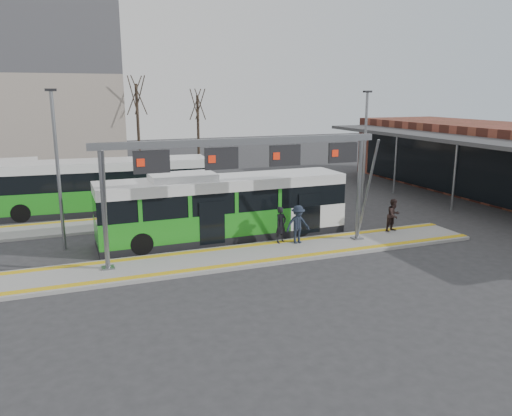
{
  "coord_description": "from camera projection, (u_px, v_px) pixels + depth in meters",
  "views": [
    {
      "loc": [
        -7.82,
        -20.21,
        7.27
      ],
      "look_at": [
        1.13,
        3.0,
        1.51
      ],
      "focal_mm": 35.0,
      "sensor_mm": 36.0,
      "label": 1
    }
  ],
  "objects": [
    {
      "name": "passenger_b",
      "position": [
        394.0,
        215.0,
        26.09
      ],
      "size": [
        0.98,
        0.85,
        1.73
      ],
      "primitive_type": "imported",
      "rotation": [
        0.0,
        0.0,
        0.27
      ],
      "color": "black",
      "rests_on": "platform_main"
    },
    {
      "name": "passenger_a",
      "position": [
        281.0,
        225.0,
        24.11
      ],
      "size": [
        0.77,
        0.65,
        1.78
      ],
      "primitive_type": "imported",
      "rotation": [
        0.0,
        0.0,
        0.42
      ],
      "color": "black",
      "rests_on": "platform_main"
    },
    {
      "name": "platform_second",
      "position": [
        141.0,
        221.0,
        28.6
      ],
      "size": [
        20.0,
        3.0,
        0.15
      ],
      "primitive_type": "cube",
      "color": "gray",
      "rests_on": "ground"
    },
    {
      "name": "ground",
      "position": [
        256.0,
        256.0,
        22.75
      ],
      "size": [
        120.0,
        120.0,
        0.0
      ],
      "primitive_type": "plane",
      "color": "#2D2D30",
      "rests_on": "ground"
    },
    {
      "name": "tactile_main",
      "position": [
        256.0,
        253.0,
        22.71
      ],
      "size": [
        22.0,
        2.65,
        0.02
      ],
      "color": "gold",
      "rests_on": "platform_main"
    },
    {
      "name": "gantry",
      "position": [
        247.0,
        162.0,
        21.89
      ],
      "size": [
        13.0,
        1.68,
        5.2
      ],
      "color": "slate",
      "rests_on": "platform_main"
    },
    {
      "name": "lamp_east",
      "position": [
        365.0,
        148.0,
        30.62
      ],
      "size": [
        0.5,
        0.25,
        7.39
      ],
      "color": "slate",
      "rests_on": "ground"
    },
    {
      "name": "passenger_c",
      "position": [
        298.0,
        224.0,
        24.01
      ],
      "size": [
        1.22,
        0.72,
        1.86
      ],
      "primitive_type": "imported",
      "rotation": [
        0.0,
        0.0,
        -0.03
      ],
      "color": "#1B2331",
      "rests_on": "platform_main"
    },
    {
      "name": "tree_mid",
      "position": [
        198.0,
        105.0,
        52.2
      ],
      "size": [
        1.4,
        1.4,
        7.95
      ],
      "color": "#382B21",
      "rests_on": "ground"
    },
    {
      "name": "lamp_west",
      "position": [
        58.0,
        167.0,
        22.8
      ],
      "size": [
        0.5,
        0.25,
        7.45
      ],
      "color": "slate",
      "rests_on": "ground"
    },
    {
      "name": "hero_bus",
      "position": [
        223.0,
        208.0,
        25.26
      ],
      "size": [
        12.6,
        2.84,
        3.45
      ],
      "rotation": [
        0.0,
        0.0,
        0.01
      ],
      "color": "black",
      "rests_on": "ground"
    },
    {
      "name": "bg_bus_green",
      "position": [
        102.0,
        187.0,
        30.8
      ],
      "size": [
        13.1,
        3.59,
        3.24
      ],
      "rotation": [
        0.0,
        0.0,
        -0.07
      ],
      "color": "black",
      "rests_on": "ground"
    },
    {
      "name": "tree_left",
      "position": [
        137.0,
        96.0,
        47.73
      ],
      "size": [
        1.4,
        1.4,
        9.19
      ],
      "color": "#382B21",
      "rests_on": "ground"
    },
    {
      "name": "tactile_second",
      "position": [
        138.0,
        215.0,
        29.62
      ],
      "size": [
        20.0,
        0.35,
        0.02
      ],
      "color": "gold",
      "rests_on": "platform_second"
    },
    {
      "name": "platform_main",
      "position": [
        256.0,
        254.0,
        22.73
      ],
      "size": [
        22.0,
        3.0,
        0.15
      ],
      "primitive_type": "cube",
      "color": "gray",
      "rests_on": "ground"
    }
  ]
}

